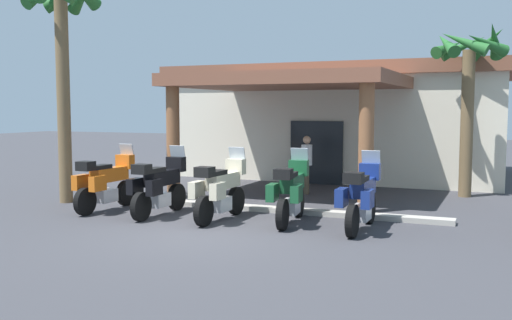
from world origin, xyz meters
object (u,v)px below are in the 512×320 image
(motorcycle_cream, at_px, (220,190))
(pedestrian, at_px, (307,160))
(motorcycle_black, at_px, (159,186))
(motorcycle_blue, at_px, (361,197))
(motel_building, at_px, (343,120))
(palm_tree_roadside, at_px, (61,35))
(motorcycle_orange, at_px, (106,182))
(motorcycle_green, at_px, (291,192))
(palm_tree_near_portico, at_px, (469,69))

(motorcycle_cream, xyz_separation_m, pedestrian, (0.59, 4.64, 0.30))
(motorcycle_black, bearing_deg, pedestrian, -24.23)
(motorcycle_black, xyz_separation_m, motorcycle_blue, (4.75, 0.16, 0.00))
(motorcycle_black, relative_size, motorcycle_cream, 1.00)
(motel_building, bearing_deg, palm_tree_roadside, -117.53)
(motorcycle_orange, height_order, motorcycle_black, same)
(pedestrian, bearing_deg, motorcycle_green, -86.96)
(motorcycle_orange, xyz_separation_m, palm_tree_near_portico, (8.13, 5.73, 2.93))
(motel_building, height_order, palm_tree_near_portico, palm_tree_near_portico)
(motel_building, bearing_deg, motorcycle_orange, -107.54)
(motel_building, distance_m, pedestrian, 5.73)
(motorcycle_orange, bearing_deg, motorcycle_cream, -88.60)
(pedestrian, distance_m, palm_tree_roadside, 7.62)
(motorcycle_orange, bearing_deg, pedestrian, -36.80)
(motorcycle_cream, distance_m, motorcycle_blue, 3.17)
(motel_building, height_order, pedestrian, motel_building)
(motorcycle_cream, height_order, motorcycle_green, same)
(palm_tree_roadside, bearing_deg, palm_tree_near_portico, 27.24)
(motorcycle_orange, xyz_separation_m, pedestrian, (3.76, 4.57, 0.30))
(motorcycle_orange, xyz_separation_m, motorcycle_cream, (3.17, -0.07, 0.00))
(motel_building, distance_m, palm_tree_roadside, 11.15)
(motorcycle_orange, bearing_deg, motorcycle_black, -90.54)
(motorcycle_green, bearing_deg, motorcycle_blue, -100.67)
(motorcycle_green, xyz_separation_m, pedestrian, (-1.00, 4.36, 0.30))
(motorcycle_green, distance_m, pedestrian, 4.49)
(motorcycle_black, height_order, motorcycle_blue, same)
(motorcycle_green, bearing_deg, motorcycle_black, 89.65)
(palm_tree_near_portico, bearing_deg, motel_building, 136.38)
(palm_tree_roadside, bearing_deg, motorcycle_orange, -19.66)
(motorcycle_blue, xyz_separation_m, palm_tree_roadside, (-8.12, 0.57, 3.75))
(motorcycle_cream, bearing_deg, motorcycle_orange, 91.11)
(motorcycle_orange, distance_m, motorcycle_black, 1.59)
(motorcycle_orange, distance_m, motorcycle_cream, 3.17)
(motorcycle_black, bearing_deg, motorcycle_cream, -88.51)
(palm_tree_near_portico, bearing_deg, palm_tree_roadside, -152.76)
(pedestrian, xyz_separation_m, palm_tree_near_portico, (4.37, 1.16, 2.64))
(motorcycle_cream, relative_size, palm_tree_near_portico, 0.45)
(motel_building, bearing_deg, motorcycle_blue, -72.90)
(motorcycle_orange, distance_m, palm_tree_roadside, 4.20)
(palm_tree_near_portico, bearing_deg, motorcycle_blue, -107.51)
(motel_building, relative_size, pedestrian, 7.26)
(motorcycle_green, bearing_deg, motel_building, 1.76)
(palm_tree_near_portico, bearing_deg, motorcycle_black, -138.33)
(motorcycle_cream, bearing_deg, motel_building, 0.72)
(motel_building, bearing_deg, palm_tree_near_portico, -42.44)
(motorcycle_cream, distance_m, pedestrian, 4.69)
(pedestrian, bearing_deg, motorcycle_cream, -107.06)
(motorcycle_orange, bearing_deg, motorcycle_green, -84.89)
(motel_building, bearing_deg, pedestrian, -85.73)
(motorcycle_black, bearing_deg, palm_tree_near_portico, -47.59)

